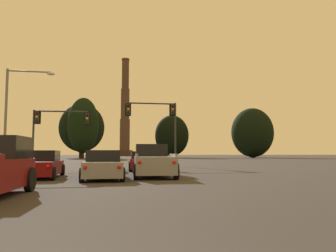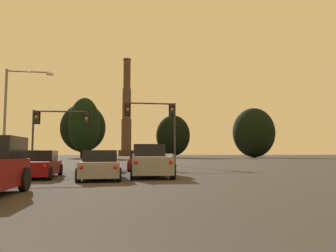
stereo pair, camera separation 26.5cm
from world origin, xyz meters
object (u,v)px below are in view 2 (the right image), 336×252
(sedan_center_lane_second, at_px, (100,165))
(street_lamp, at_px, (14,106))
(smokestack, at_px, (127,117))
(pickup_truck_right_lane_second, at_px, (150,162))
(sedan_center_lane_front, at_px, (103,162))
(sedan_left_lane_second, at_px, (38,165))
(traffic_light_overhead_left, at_px, (53,124))
(traffic_light_overhead_right, at_px, (159,118))
(sedan_right_lane_front, at_px, (141,161))

(sedan_center_lane_second, xyz_separation_m, street_lamp, (-7.27, 10.21, 4.30))
(sedan_center_lane_second, relative_size, street_lamp, 0.60)
(street_lamp, bearing_deg, smokestack, 84.71)
(pickup_truck_right_lane_second, bearing_deg, sedan_center_lane_front, 119.33)
(smokestack, bearing_deg, sedan_center_lane_second, -91.94)
(sedan_center_lane_second, bearing_deg, street_lamp, 123.93)
(sedan_center_lane_front, xyz_separation_m, pickup_truck_right_lane_second, (2.85, -5.64, 0.14))
(sedan_left_lane_second, bearing_deg, pickup_truck_right_lane_second, 0.50)
(sedan_left_lane_second, relative_size, pickup_truck_right_lane_second, 0.85)
(sedan_center_lane_second, xyz_separation_m, sedan_left_lane_second, (-3.26, 1.32, 0.00))
(pickup_truck_right_lane_second, relative_size, street_lamp, 0.70)
(sedan_center_lane_second, relative_size, sedan_center_lane_front, 1.00)
(sedan_center_lane_second, distance_m, traffic_light_overhead_left, 15.77)
(traffic_light_overhead_right, relative_size, street_lamp, 0.79)
(pickup_truck_right_lane_second, xyz_separation_m, traffic_light_overhead_right, (2.14, 13.45, 3.99))
(sedan_center_lane_front, relative_size, sedan_right_lane_front, 1.00)
(sedan_left_lane_second, xyz_separation_m, traffic_light_overhead_right, (8.08, 13.73, 4.13))
(traffic_light_overhead_right, bearing_deg, sedan_left_lane_second, -120.47)
(sedan_right_lane_front, bearing_deg, pickup_truck_right_lane_second, -87.24)
(sedan_center_lane_second, distance_m, pickup_truck_right_lane_second, 3.12)
(sedan_right_lane_front, bearing_deg, sedan_center_lane_second, -105.87)
(traffic_light_overhead_right, height_order, street_lamp, street_lamp)
(traffic_light_overhead_left, height_order, smokestack, smokestack)
(traffic_light_overhead_left, bearing_deg, sedan_right_lane_front, -40.17)
(sedan_center_lane_second, height_order, street_lamp, street_lamp)
(pickup_truck_right_lane_second, bearing_deg, smokestack, 91.62)
(sedan_right_lane_front, bearing_deg, traffic_light_overhead_right, 74.20)
(sedan_left_lane_second, distance_m, pickup_truck_right_lane_second, 5.94)
(sedan_center_lane_second, bearing_deg, traffic_light_overhead_left, 107.82)
(sedan_left_lane_second, height_order, traffic_light_overhead_right, traffic_light_overhead_right)
(pickup_truck_right_lane_second, relative_size, traffic_light_overhead_left, 1.06)
(traffic_light_overhead_left, distance_m, smokestack, 126.64)
(sedan_center_lane_front, height_order, pickup_truck_right_lane_second, pickup_truck_right_lane_second)
(pickup_truck_right_lane_second, height_order, smokestack, smokestack)
(sedan_left_lane_second, distance_m, sedan_center_lane_front, 6.67)
(sedan_center_lane_front, distance_m, pickup_truck_right_lane_second, 6.32)
(traffic_light_overhead_right, distance_m, smokestack, 125.67)
(sedan_center_lane_front, relative_size, pickup_truck_right_lane_second, 0.85)
(traffic_light_overhead_right, relative_size, traffic_light_overhead_left, 1.19)
(sedan_center_lane_front, xyz_separation_m, sedan_right_lane_front, (2.76, 0.82, 0.00))
(sedan_center_lane_front, distance_m, smokestack, 134.02)
(sedan_right_lane_front, height_order, street_lamp, street_lamp)
(traffic_light_overhead_right, bearing_deg, smokestack, 90.03)
(sedan_center_lane_front, distance_m, traffic_light_overhead_right, 10.15)
(sedan_left_lane_second, distance_m, smokestack, 140.02)
(sedan_left_lane_second, xyz_separation_m, pickup_truck_right_lane_second, (5.94, 0.28, 0.14))
(sedan_center_lane_second, xyz_separation_m, traffic_light_overhead_right, (4.82, 15.04, 4.13))
(sedan_center_lane_second, distance_m, traffic_light_overhead_right, 16.33)
(sedan_center_lane_front, bearing_deg, traffic_light_overhead_right, 55.92)
(sedan_center_lane_front, relative_size, traffic_light_overhead_left, 0.90)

